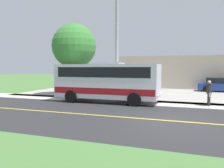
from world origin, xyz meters
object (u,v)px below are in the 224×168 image
parked_car_near (220,85)px  tree_curbside (74,46)px  commercial_building (209,72)px  shuttle_bus_front (107,80)px  street_light_pole (116,37)px  pedestrian_with_bags (209,92)px

parked_car_near → tree_curbside: 15.33m
tree_curbside → commercial_building: (-14.00, 12.19, -2.47)m
parked_car_near → shuttle_bus_front: bearing=-39.5°
street_light_pole → commercial_building: (-16.51, 7.37, -2.79)m
parked_car_near → commercial_building: (-6.52, -0.66, 1.24)m
shuttle_bus_front → street_light_pole: 3.23m
parked_car_near → commercial_building: bearing=-174.2°
shuttle_bus_front → pedestrian_with_bags: (-0.74, 6.87, -0.69)m
pedestrian_with_bags → tree_curbside: size_ratio=0.26×
street_light_pole → parked_car_near: street_light_pole is taller
parked_car_near → pedestrian_with_bags: bearing=-10.1°
shuttle_bus_front → tree_curbside: bearing=-124.7°
pedestrian_with_bags → tree_curbside: 11.87m
parked_car_near → tree_curbside: bearing=-59.8°
parked_car_near → tree_curbside: (7.48, -12.85, 3.72)m
street_light_pole → parked_car_near: size_ratio=1.90×
pedestrian_with_bags → street_light_pole: 7.39m
street_light_pole → commercial_building: 18.30m
tree_curbside → commercial_building: 18.73m
shuttle_bus_front → pedestrian_with_bags: 6.94m
shuttle_bus_front → tree_curbside: size_ratio=1.18×
street_light_pole → tree_curbside: bearing=-117.6°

